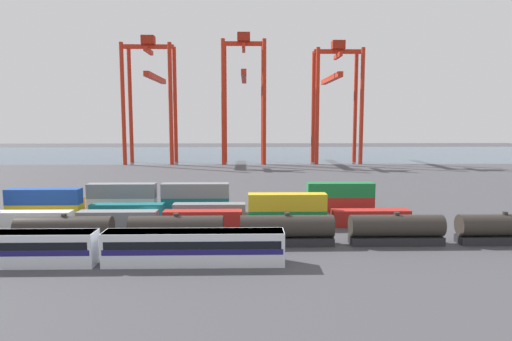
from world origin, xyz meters
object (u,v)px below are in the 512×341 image
at_px(gantry_crane_west, 151,88).
at_px(gantry_crane_central, 244,86).
at_px(shipping_container_15, 49,205).
at_px(shipping_container_18, 196,205).
at_px(shipping_container_3, 118,219).
at_px(shipping_container_4, 203,219).
at_px(freight_tank_row, 287,230).
at_px(gantry_crane_east, 336,90).
at_px(passenger_train, 100,247).
at_px(shipping_container_2, 32,220).

height_order(gantry_crane_west, gantry_crane_central, gantry_crane_central).
distance_m(shipping_container_15, shipping_container_18, 26.38).
relative_size(shipping_container_15, shipping_container_18, 1.00).
bearing_deg(shipping_container_3, shipping_container_18, 47.51).
distance_m(shipping_container_4, shipping_container_18, 11.87).
distance_m(freight_tank_row, gantry_crane_east, 122.16).
bearing_deg(freight_tank_row, shipping_container_15, 152.06).
xyz_separation_m(passenger_train, shipping_container_2, (-16.22, 17.70, -0.84)).
xyz_separation_m(freight_tank_row, shipping_container_2, (-38.31, 10.11, -0.75)).
height_order(shipping_container_18, gantry_crane_west, gantry_crane_west).
height_order(freight_tank_row, shipping_container_3, freight_tank_row).
relative_size(shipping_container_4, gantry_crane_east, 0.26).
distance_m(passenger_train, shipping_container_4, 20.34).
relative_size(passenger_train, gantry_crane_west, 0.87).
bearing_deg(passenger_train, gantry_crane_central, 82.68).
bearing_deg(shipping_container_18, shipping_container_4, -78.02).
bearing_deg(gantry_crane_west, shipping_container_15, -89.31).
bearing_deg(shipping_container_3, shipping_container_4, 0.00).
height_order(freight_tank_row, shipping_container_4, freight_tank_row).
relative_size(shipping_container_15, gantry_crane_central, 0.25).
bearing_deg(gantry_crane_east, shipping_container_15, -126.97).
bearing_deg(shipping_container_18, passenger_train, -104.37).
relative_size(gantry_crane_central, gantry_crane_east, 1.06).
bearing_deg(shipping_container_4, shipping_container_3, 180.00).
relative_size(shipping_container_3, gantry_crane_west, 0.25).
xyz_separation_m(shipping_container_15, gantry_crane_west, (-1.12, 93.58, 27.63)).
distance_m(freight_tank_row, shipping_container_2, 39.63).
distance_m(shipping_container_3, shipping_container_4, 13.10).
bearing_deg(gantry_crane_central, shipping_container_15, -110.23).
distance_m(shipping_container_4, gantry_crane_central, 109.78).
height_order(shipping_container_3, gantry_crane_west, gantry_crane_west).
distance_m(passenger_train, shipping_container_3, 18.00).
bearing_deg(gantry_crane_west, shipping_container_4, -74.10).
xyz_separation_m(passenger_train, freight_tank_row, (22.09, 7.59, -0.09)).
xyz_separation_m(passenger_train, gantry_crane_east, (51.76, 123.15, 26.15)).
height_order(shipping_container_3, shipping_container_18, same).
relative_size(freight_tank_row, shipping_container_3, 5.85).
bearing_deg(shipping_container_3, passenger_train, -79.99).
relative_size(shipping_container_3, shipping_container_15, 1.00).
distance_m(passenger_train, shipping_container_18, 30.27).
height_order(passenger_train, shipping_container_2, passenger_train).
bearing_deg(shipping_container_2, shipping_container_18, 26.07).
height_order(shipping_container_2, gantry_crane_east, gantry_crane_east).
relative_size(shipping_container_2, gantry_crane_central, 0.25).
bearing_deg(shipping_container_3, freight_tank_row, -21.85).
relative_size(passenger_train, shipping_container_3, 3.48).
distance_m(passenger_train, shipping_container_15, 34.87).
relative_size(shipping_container_2, shipping_container_3, 1.00).
distance_m(shipping_container_4, gantry_crane_east, 116.60).
relative_size(freight_tank_row, gantry_crane_east, 1.52).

